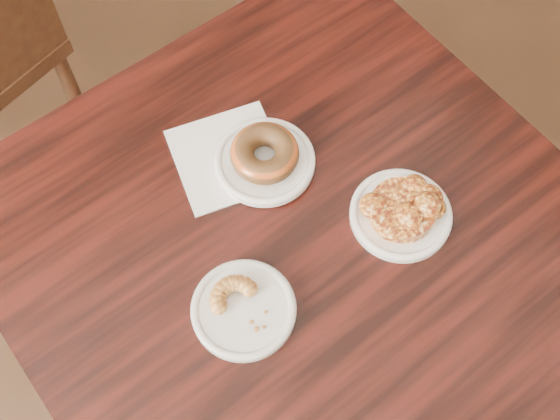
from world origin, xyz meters
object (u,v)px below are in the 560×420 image
cruller_fragment (243,306)px  glazed_donut (265,153)px  cafe_table (294,314)px  apple_fritter (403,208)px

cruller_fragment → glazed_donut: bearing=51.8°
cafe_table → glazed_donut: 0.43m
glazed_donut → cruller_fragment: bearing=-128.2°
cruller_fragment → cafe_table: bearing=24.7°
cafe_table → cruller_fragment: 0.42m
apple_fritter → cruller_fragment: 0.28m
cafe_table → apple_fritter: (0.15, -0.05, 0.40)m
glazed_donut → cruller_fragment: glazed_donut is taller
cafe_table → glazed_donut: (0.02, 0.13, 0.41)m
cafe_table → cruller_fragment: (-0.13, -0.06, 0.40)m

